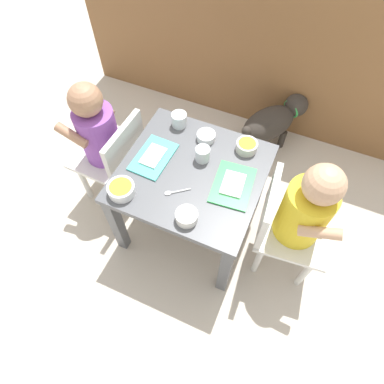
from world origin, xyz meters
TOP-DOWN VIEW (x-y plane):
  - ground_plane at (0.00, 0.00)m, footprint 7.00×7.00m
  - kitchen_cabinet_back at (0.00, 0.99)m, footprint 2.03×0.38m
  - dining_table at (0.00, 0.00)m, footprint 0.56×0.54m
  - seated_child_left at (-0.44, 0.03)m, footprint 0.29×0.29m
  - seated_child_right at (0.44, -0.00)m, footprint 0.31×0.31m
  - dog at (0.19, 0.65)m, footprint 0.33×0.40m
  - food_tray_left at (-0.17, 0.00)m, footprint 0.14×0.21m
  - food_tray_right at (0.17, 0.00)m, footprint 0.16×0.22m
  - water_cup_left at (-0.15, 0.21)m, footprint 0.07×0.07m
  - water_cup_right at (0.01, 0.07)m, footprint 0.06×0.06m
  - cereal_bowl_right_side at (-0.01, 0.18)m, footprint 0.08×0.08m
  - cereal_bowl_left_side at (-0.20, -0.20)m, footprint 0.10×0.10m
  - veggie_bowl_near at (0.16, 0.19)m, footprint 0.09×0.09m
  - veggie_bowl_far at (0.07, -0.20)m, footprint 0.08×0.08m
  - spoon_by_left_tray at (-0.02, -0.12)m, footprint 0.09×0.07m

SIDE VIEW (x-z plane):
  - ground_plane at x=0.00m, z-range 0.00..0.00m
  - dog at x=0.19m, z-range 0.04..0.33m
  - dining_table at x=0.00m, z-range 0.14..0.57m
  - seated_child_left at x=-0.44m, z-range 0.08..0.76m
  - seated_child_right at x=0.44m, z-range 0.08..0.77m
  - kitchen_cabinet_back at x=0.00m, z-range 0.00..0.86m
  - spoon_by_left_tray at x=-0.02m, z-range 0.43..0.44m
  - food_tray_left at x=-0.17m, z-range 0.43..0.45m
  - food_tray_right at x=0.17m, z-range 0.43..0.45m
  - cereal_bowl_right_side at x=-0.01m, z-range 0.43..0.47m
  - veggie_bowl_far at x=0.07m, z-range 0.43..0.47m
  - veggie_bowl_near at x=0.16m, z-range 0.43..0.47m
  - cereal_bowl_left_side at x=-0.20m, z-range 0.43..0.47m
  - water_cup_left at x=-0.15m, z-range 0.43..0.49m
  - water_cup_right at x=0.01m, z-range 0.43..0.49m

